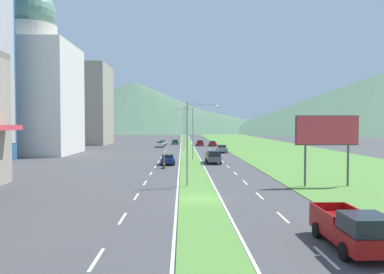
{
  "coord_description": "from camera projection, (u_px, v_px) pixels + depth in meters",
  "views": [
    {
      "loc": [
        -1.32,
        -29.05,
        5.96
      ],
      "look_at": [
        0.47,
        38.22,
        3.58
      ],
      "focal_mm": 34.34,
      "sensor_mm": 36.0,
      "label": 1
    }
  ],
  "objects": [
    {
      "name": "car_3",
      "position": [
        222.0,
        149.0,
        76.57
      ],
      "size": [
        2.03,
        4.62,
        1.6
      ],
      "rotation": [
        0.0,
        0.0,
        -1.57
      ],
      "color": "slate",
      "rests_on": "ground_plane"
    },
    {
      "name": "grass_verge_right",
      "position": [
        272.0,
        148.0,
        89.75
      ],
      "size": [
        24.0,
        240.0,
        0.06
      ],
      "primitive_type": "cube",
      "color": "#518438",
      "rests_on": "ground_plane"
    },
    {
      "name": "lane_dash_left_11",
      "position": [
        166.0,
        149.0,
        86.08
      ],
      "size": [
        0.16,
        2.8,
        0.01
      ],
      "primitive_type": "cube",
      "color": "silver",
      "rests_on": "ground_plane"
    },
    {
      "name": "edge_line_median_right",
      "position": [
        195.0,
        149.0,
        89.25
      ],
      "size": [
        0.16,
        240.0,
        0.01
      ],
      "primitive_type": "cube",
      "color": "silver",
      "rests_on": "ground_plane"
    },
    {
      "name": "lane_dash_left_1",
      "position": [
        97.0,
        259.0,
        16.14
      ],
      "size": [
        0.16,
        2.8,
        0.01
      ],
      "primitive_type": "cube",
      "color": "silver",
      "rests_on": "ground_plane"
    },
    {
      "name": "lane_dash_right_2",
      "position": [
        283.0,
        217.0,
        23.41
      ],
      "size": [
        0.16,
        2.8,
        0.01
      ],
      "primitive_type": "cube",
      "color": "silver",
      "rests_on": "ground_plane"
    },
    {
      "name": "hill_far_right",
      "position": [
        382.0,
        103.0,
        257.68
      ],
      "size": [
        234.86,
        234.86,
        41.89
      ],
      "primitive_type": "cone",
      "color": "#47664C",
      "rests_on": "ground_plane"
    },
    {
      "name": "motorcycle_rider",
      "position": [
        164.0,
        163.0,
        49.31
      ],
      "size": [
        0.36,
        2.0,
        1.8
      ],
      "rotation": [
        0.0,
        0.0,
        1.57
      ],
      "color": "black",
      "rests_on": "ground_plane"
    },
    {
      "name": "pickup_truck_1",
      "position": [
        352.0,
        230.0,
        17.28
      ],
      "size": [
        2.18,
        5.4,
        2.0
      ],
      "rotation": [
        0.0,
        0.0,
        -1.57
      ],
      "color": "maroon",
      "rests_on": "ground_plane"
    },
    {
      "name": "lane_dash_right_8",
      "position": [
        218.0,
        157.0,
        65.37
      ],
      "size": [
        0.16,
        2.8,
        0.01
      ],
      "primitive_type": "cube",
      "color": "silver",
      "rests_on": "ground_plane"
    },
    {
      "name": "edge_line_median_left",
      "position": [
        180.0,
        149.0,
        89.16
      ],
      "size": [
        0.16,
        240.0,
        0.01
      ],
      "primitive_type": "cube",
      "color": "silver",
      "rests_on": "ground_plane"
    },
    {
      "name": "lane_dash_left_10",
      "position": [
        165.0,
        152.0,
        79.09
      ],
      "size": [
        0.16,
        2.8,
        0.01
      ],
      "primitive_type": "cube",
      "color": "silver",
      "rests_on": "ground_plane"
    },
    {
      "name": "lane_dash_left_7",
      "position": [
        158.0,
        162.0,
        58.11
      ],
      "size": [
        0.16,
        2.8,
        0.01
      ],
      "primitive_type": "cube",
      "color": "silver",
      "rests_on": "ground_plane"
    },
    {
      "name": "lane_dash_right_10",
      "position": [
        212.0,
        152.0,
        79.36
      ],
      "size": [
        0.16,
        2.8,
        0.01
      ],
      "primitive_type": "cube",
      "color": "silver",
      "rests_on": "ground_plane"
    },
    {
      "name": "lane_dash_right_11",
      "position": [
        210.0,
        149.0,
        86.36
      ],
      "size": [
        0.16,
        2.8,
        0.01
      ],
      "primitive_type": "cube",
      "color": "silver",
      "rests_on": "ground_plane"
    },
    {
      "name": "lane_dash_right_3",
      "position": [
        260.0,
        196.0,
        30.4
      ],
      "size": [
        0.16,
        2.8,
        0.01
      ],
      "primitive_type": "cube",
      "color": "silver",
      "rests_on": "ground_plane"
    },
    {
      "name": "lane_dash_left_4",
      "position": [
        145.0,
        183.0,
        37.13
      ],
      "size": [
        0.16,
        2.8,
        0.01
      ],
      "primitive_type": "cube",
      "color": "silver",
      "rests_on": "ground_plane"
    },
    {
      "name": "lane_dash_right_4",
      "position": [
        245.0,
        182.0,
        37.4
      ],
      "size": [
        0.16,
        2.8,
        0.01
      ],
      "primitive_type": "cube",
      "color": "silver",
      "rests_on": "ground_plane"
    },
    {
      "name": "lane_dash_left_3",
      "position": [
        136.0,
        197.0,
        30.13
      ],
      "size": [
        0.16,
        2.8,
        0.01
      ],
      "primitive_type": "cube",
      "color": "silver",
      "rests_on": "ground_plane"
    },
    {
      "name": "pickup_truck_0",
      "position": [
        213.0,
        157.0,
        55.57
      ],
      "size": [
        2.18,
        5.4,
        2.0
      ],
      "rotation": [
        0.0,
        0.0,
        -1.57
      ],
      "color": "#515459",
      "rests_on": "ground_plane"
    },
    {
      "name": "grass_median",
      "position": [
        188.0,
        148.0,
        89.21
      ],
      "size": [
        3.2,
        240.0,
        0.06
      ],
      "primitive_type": "cube",
      "color": "#518438",
      "rests_on": "ground_plane"
    },
    {
      "name": "lane_dash_right_6",
      "position": [
        228.0,
        167.0,
        51.39
      ],
      "size": [
        0.16,
        2.8,
        0.01
      ],
      "primitive_type": "cube",
      "color": "silver",
      "rests_on": "ground_plane"
    },
    {
      "name": "lane_dash_left_6",
      "position": [
        155.0,
        167.0,
        51.11
      ],
      "size": [
        0.16,
        2.8,
        0.01
      ],
      "primitive_type": "cube",
      "color": "silver",
      "rests_on": "ground_plane"
    },
    {
      "name": "lane_dash_right_1",
      "position": [
        326.0,
        257.0,
        16.42
      ],
      "size": [
        0.16,
        2.8,
        0.01
      ],
      "primitive_type": "cube",
      "color": "silver",
      "rests_on": "ground_plane"
    },
    {
      "name": "car_1",
      "position": [
        168.0,
        159.0,
        53.97
      ],
      "size": [
        2.03,
        4.21,
        1.53
      ],
      "rotation": [
        0.0,
        0.0,
        1.57
      ],
      "color": "navy",
      "rests_on": "ground_plane"
    },
    {
      "name": "lane_dash_left_5",
      "position": [
        151.0,
        174.0,
        44.12
      ],
      "size": [
        0.16,
        2.8,
        0.01
      ],
      "primitive_type": "cube",
      "color": "silver",
      "rests_on": "ground_plane"
    },
    {
      "name": "ground_plane",
      "position": [
        199.0,
        199.0,
        29.27
      ],
      "size": [
        600.0,
        600.0,
        0.0
      ],
      "primitive_type": "plane",
      "color": "#424244"
    },
    {
      "name": "lane_dash_right_7",
      "position": [
        223.0,
        161.0,
        58.38
      ],
      "size": [
        0.16,
        2.8,
        0.01
      ],
      "primitive_type": "cube",
      "color": "silver",
      "rests_on": "ground_plane"
    },
    {
      "name": "hill_far_left",
      "position": [
        134.0,
        107.0,
        303.89
      ],
      "size": [
        193.48,
        193.48,
        41.04
      ],
      "primitive_type": "cone",
      "color": "#47664C",
      "rests_on": "ground_plane"
    },
    {
      "name": "lane_dash_left_8",
      "position": [
        161.0,
        158.0,
        65.1
      ],
      "size": [
        0.16,
        2.8,
        0.01
      ],
      "primitive_type": "cube",
      "color": "silver",
      "rests_on": "ground_plane"
    },
    {
      "name": "domed_building",
      "position": [
        33.0,
        86.0,
        72.6
      ],
      "size": [
        16.12,
        16.12,
        32.64
      ],
      "color": "silver",
      "rests_on": "ground_plane"
    },
    {
      "name": "car_6",
      "position": [
        213.0,
        143.0,
        99.81
      ],
      "size": [
        1.87,
        4.77,
        1.37
      ],
      "rotation": [
        0.0,
        0.0,
        -1.57
      ],
      "color": "maroon",
      "rests_on": "ground_plane"
    },
    {
      "name": "car_0",
      "position": [
        160.0,
        144.0,
        94.8
      ],
      "size": [
        1.86,
        4.49,
        1.48
      ],
      "rotation": [
        0.0,
        0.0,
        1.57
      ],
      "color": "silver",
      "rests_on": "ground_plane"
    },
    {
      "name": "street_lamp_mid",
      "position": [
        190.0,
        130.0,
        60.76
      ],
      "size": [
        3.56,
        0.28,
        8.61
      ],
      "color": "#99999E",
      "rests_on": "ground_plane"
    },
    {
      "name": "hill_far_center",
      "position": [
        175.0,
        118.0,
        303.55
      ],
      "size": [
        204.23,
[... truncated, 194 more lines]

